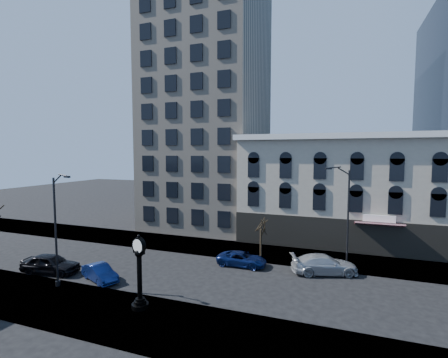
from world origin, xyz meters
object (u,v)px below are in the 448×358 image
at_px(car_near_a, 51,264).
at_px(car_near_b, 100,273).
at_px(street_clock, 140,275).
at_px(street_lamp_near, 59,201).

relative_size(car_near_a, car_near_b, 1.24).
distance_m(street_clock, car_near_a, 11.63).
distance_m(street_lamp_near, car_near_a, 7.39).
bearing_deg(street_clock, car_near_b, 168.09).
bearing_deg(car_near_b, car_near_a, 115.22).
height_order(street_clock, car_near_a, street_clock).
xyz_separation_m(street_lamp_near, car_near_b, (1.51, 2.37, -6.21)).
bearing_deg(street_lamp_near, street_clock, 9.29).
height_order(car_near_a, car_near_b, car_near_a).
height_order(street_clock, street_lamp_near, street_lamp_near).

